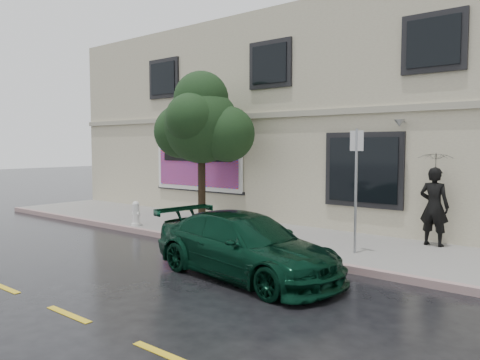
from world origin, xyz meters
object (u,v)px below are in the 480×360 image
Objects in this scene: pedestrian at (434,206)px; fire_hydrant at (136,214)px; car at (245,246)px; street_tree at (201,126)px.

pedestrian is 8.55m from fire_hydrant.
fire_hydrant is (-5.83, 1.91, -0.11)m from car.
street_tree is 5.64× the size of fire_hydrant.
pedestrian is 2.56× the size of fire_hydrant.
pedestrian is at bearing -17.71° from car.
pedestrian is 7.13m from street_tree.
car is 2.22× the size of pedestrian.
fire_hydrant is at bearing -132.41° from street_tree.
car is 1.01× the size of street_tree.
car is at bearing -37.53° from street_tree.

